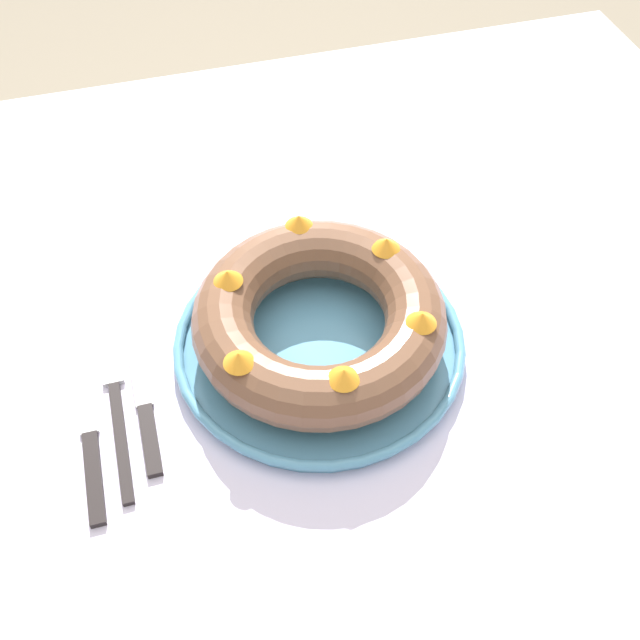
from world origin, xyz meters
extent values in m
plane|color=gray|center=(0.00, 0.00, 0.00)|extent=(8.00, 8.00, 0.00)
cube|color=silver|center=(0.00, 0.00, 0.76)|extent=(1.41, 1.24, 0.03)
cylinder|color=brown|center=(0.63, 0.55, 0.37)|extent=(0.06, 0.06, 0.74)
cylinder|color=#518EB2|center=(-0.01, 0.00, 0.78)|extent=(0.33, 0.33, 0.01)
torus|color=#518EB2|center=(-0.01, 0.00, 0.79)|extent=(0.34, 0.34, 0.01)
torus|color=brown|center=(-0.01, 0.00, 0.83)|extent=(0.29, 0.29, 0.07)
cone|color=orange|center=(-0.11, -0.06, 0.87)|extent=(0.05, 0.05, 0.02)
cone|color=orange|center=(-0.01, -0.11, 0.87)|extent=(0.05, 0.05, 0.02)
cone|color=orange|center=(0.09, -0.06, 0.87)|extent=(0.04, 0.04, 0.02)
cone|color=orange|center=(0.09, 0.05, 0.87)|extent=(0.04, 0.04, 0.02)
cone|color=orange|center=(0.00, 0.12, 0.87)|extent=(0.05, 0.05, 0.02)
cone|color=orange|center=(-0.10, 0.05, 0.87)|extent=(0.05, 0.05, 0.02)
cube|color=black|center=(-0.25, -0.07, 0.78)|extent=(0.01, 0.15, 0.01)
cube|color=silver|center=(-0.25, 0.04, 0.78)|extent=(0.02, 0.06, 0.01)
cube|color=black|center=(-0.28, -0.10, 0.78)|extent=(0.02, 0.11, 0.01)
cube|color=silver|center=(-0.28, 0.02, 0.78)|extent=(0.02, 0.13, 0.00)
cube|color=black|center=(-0.22, -0.07, 0.78)|extent=(0.02, 0.09, 0.01)
cube|color=silver|center=(-0.22, 0.03, 0.78)|extent=(0.02, 0.11, 0.00)
camera|label=1|loc=(-0.15, -0.52, 1.48)|focal=42.00mm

